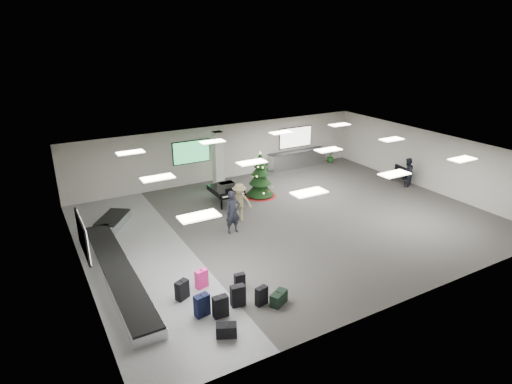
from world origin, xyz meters
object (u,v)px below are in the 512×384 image
traveler_bench (407,172)px  traveler_a (233,212)px  baggage_carousel (117,260)px  service_counter (297,159)px  potted_plant_left (265,167)px  bench (400,174)px  pink_suitcase (202,279)px  grand_piano (226,190)px  potted_plant_right (330,156)px  traveler_b (239,202)px  christmas_tree (260,181)px

traveler_bench → traveler_a: bearing=-24.6°
traveler_bench → baggage_carousel: bearing=-24.0°
service_counter → traveler_a: bearing=-140.7°
traveler_a → potted_plant_left: (5.28, 6.15, -0.51)m
bench → traveler_bench: 0.82m
service_counter → pink_suitcase: 14.35m
baggage_carousel → grand_piano: (6.23, 3.49, 0.51)m
traveler_a → potted_plant_right: 12.08m
traveler_a → service_counter: bearing=38.0°
traveler_b → potted_plant_left: 6.83m
baggage_carousel → christmas_tree: christmas_tree is taller
service_counter → baggage_carousel: bearing=-152.3°
christmas_tree → traveler_b: size_ratio=1.38×
service_counter → traveler_a: size_ratio=2.13×
bench → potted_plant_left: bearing=150.1°
bench → potted_plant_right: size_ratio=1.87×
pink_suitcase → traveler_a: (2.85, 3.27, 0.62)m
bench → traveler_b: traveler_b is taller
baggage_carousel → christmas_tree: size_ratio=3.92×
service_counter → potted_plant_left: service_counter is taller
grand_piano → bench: bearing=-11.2°
traveler_b → service_counter: bearing=68.0°
grand_piano → traveler_b: (-0.35, -2.14, 0.17)m
grand_piano → christmas_tree: bearing=2.1°
grand_piano → bench: (10.19, -1.99, -0.23)m
pink_suitcase → grand_piano: size_ratio=0.38×
potted_plant_right → traveler_b: bearing=-151.2°
traveler_b → traveler_a: bearing=-99.8°
pink_suitcase → potted_plant_right: size_ratio=0.86×
grand_piano → traveler_a: bearing=-110.8°
christmas_tree → potted_plant_left: 3.63m
traveler_a → traveler_b: (0.83, 0.98, -0.05)m
traveler_a → traveler_bench: traveler_a is taller
baggage_carousel → potted_plant_left: size_ratio=11.07×
christmas_tree → service_counter: bearing=34.6°
christmas_tree → bench: (8.17, -2.07, -0.35)m
traveler_b → traveler_bench: bearing=27.2°
christmas_tree → traveler_bench: christmas_tree is taller
christmas_tree → traveler_b: 3.25m
bench → potted_plant_left: size_ratio=1.66×
traveler_a → pink_suitcase: bearing=-132.3°
pink_suitcase → grand_piano: (4.03, 6.39, 0.40)m
grand_piano → potted_plant_left: (4.10, 3.02, -0.29)m
traveler_bench → bench: bearing=-138.9°
grand_piano → traveler_b: 2.18m
traveler_b → potted_plant_left: size_ratio=2.04×
traveler_b → christmas_tree: bearing=73.3°
grand_piano → traveler_a: (-1.18, -3.12, 0.22)m
service_counter → bench: 6.35m
christmas_tree → grand_piano: size_ratio=1.39×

